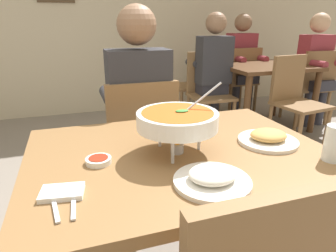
{
  "coord_description": "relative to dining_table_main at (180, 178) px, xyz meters",
  "views": [
    {
      "loc": [
        -0.37,
        -0.97,
        1.22
      ],
      "look_at": [
        0.0,
        0.15,
        0.8
      ],
      "focal_mm": 31.43,
      "sensor_mm": 36.0,
      "label": 1
    }
  ],
  "objects": [
    {
      "name": "diner_main",
      "position": [
        0.0,
        0.74,
        0.12
      ],
      "size": [
        0.4,
        0.45,
        1.31
      ],
      "color": "#2D2D38",
      "rests_on": "ground_plane"
    },
    {
      "name": "napkin_folded",
      "position": [
        -0.43,
        -0.18,
        0.13
      ],
      "size": [
        0.13,
        0.1,
        0.02
      ],
      "primitive_type": "cube",
      "rotation": [
        0.0,
        0.0,
        -0.16
      ],
      "color": "white",
      "rests_on": "dining_table_main"
    },
    {
      "name": "patron_bg_left",
      "position": [
        2.4,
        1.82,
        0.12
      ],
      "size": [
        0.4,
        0.45,
        1.31
      ],
      "color": "#2D2D38",
      "rests_on": "ground_plane"
    },
    {
      "name": "dining_table_main",
      "position": [
        0.0,
        0.0,
        0.0
      ],
      "size": [
        1.14,
        0.84,
        0.75
      ],
      "color": "brown",
      "rests_on": "ground_plane"
    },
    {
      "name": "spoon_utensil",
      "position": [
        -0.4,
        -0.23,
        0.12
      ],
      "size": [
        0.02,
        0.17,
        0.01
      ],
      "primitive_type": "cube",
      "rotation": [
        0.0,
        0.0,
        -0.04
      ],
      "color": "silver",
      "rests_on": "dining_table_main"
    },
    {
      "name": "patron_bg_right",
      "position": [
        1.12,
        1.97,
        0.12
      ],
      "size": [
        0.4,
        0.45,
        1.31
      ],
      "color": "#2D2D38",
      "rests_on": "ground_plane"
    },
    {
      "name": "appetizer_plate",
      "position": [
        0.37,
        -0.04,
        0.14
      ],
      "size": [
        0.24,
        0.24,
        0.06
      ],
      "color": "white",
      "rests_on": "dining_table_main"
    },
    {
      "name": "chair_bg_corner",
      "position": [
        1.74,
        1.37,
        -0.12
      ],
      "size": [
        0.49,
        0.49,
        0.9
      ],
      "color": "brown",
      "rests_on": "ground_plane"
    },
    {
      "name": "drink_glass",
      "position": [
        0.49,
        -0.25,
        0.18
      ],
      "size": [
        0.07,
        0.07,
        0.13
      ],
      "color": "silver",
      "rests_on": "dining_table_main"
    },
    {
      "name": "chair_bg_right",
      "position": [
        1.07,
        1.96,
        -0.12
      ],
      "size": [
        0.46,
        0.46,
        0.9
      ],
      "color": "brown",
      "rests_on": "ground_plane"
    },
    {
      "name": "chair_bg_left",
      "position": [
        2.39,
        1.82,
        -0.12
      ],
      "size": [
        0.49,
        0.49,
        0.9
      ],
      "color": "brown",
      "rests_on": "ground_plane"
    },
    {
      "name": "dining_table_far",
      "position": [
        1.76,
        1.9,
        -0.01
      ],
      "size": [
        1.0,
        0.8,
        0.75
      ],
      "color": "#51331C",
      "rests_on": "ground_plane"
    },
    {
      "name": "chair_diner_main",
      "position": [
        -0.0,
        0.71,
        -0.12
      ],
      "size": [
        0.44,
        0.44,
        0.9
      ],
      "color": "brown",
      "rests_on": "ground_plane"
    },
    {
      "name": "rice_plate",
      "position": [
        0.01,
        -0.26,
        0.14
      ],
      "size": [
        0.24,
        0.24,
        0.06
      ],
      "color": "white",
      "rests_on": "dining_table_main"
    },
    {
      "name": "curry_bowl",
      "position": [
        -0.02,
        -0.01,
        0.25
      ],
      "size": [
        0.33,
        0.3,
        0.26
      ],
      "color": "silver",
      "rests_on": "dining_table_main"
    },
    {
      "name": "chair_bg_window",
      "position": [
        1.17,
        2.45,
        -0.12
      ],
      "size": [
        0.46,
        0.46,
        0.9
      ],
      "color": "brown",
      "rests_on": "ground_plane"
    },
    {
      "name": "sauce_dish",
      "position": [
        -0.31,
        -0.01,
        0.13
      ],
      "size": [
        0.09,
        0.09,
        0.02
      ],
      "color": "white",
      "rests_on": "dining_table_main"
    },
    {
      "name": "patron_bg_middle",
      "position": [
        1.78,
        2.45,
        0.12
      ],
      "size": [
        0.4,
        0.45,
        1.31
      ],
      "color": "#2D2D38",
      "rests_on": "ground_plane"
    },
    {
      "name": "fork_utensil",
      "position": [
        -0.45,
        -0.23,
        0.12
      ],
      "size": [
        0.03,
        0.17,
        0.01
      ],
      "primitive_type": "cube",
      "rotation": [
        0.0,
        0.0,
        0.13
      ],
      "color": "silver",
      "rests_on": "dining_table_main"
    },
    {
      "name": "chair_bg_middle",
      "position": [
        1.77,
        2.42,
        -0.12
      ],
      "size": [
        0.44,
        0.44,
        0.9
      ],
      "color": "brown",
      "rests_on": "ground_plane"
    }
  ]
}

